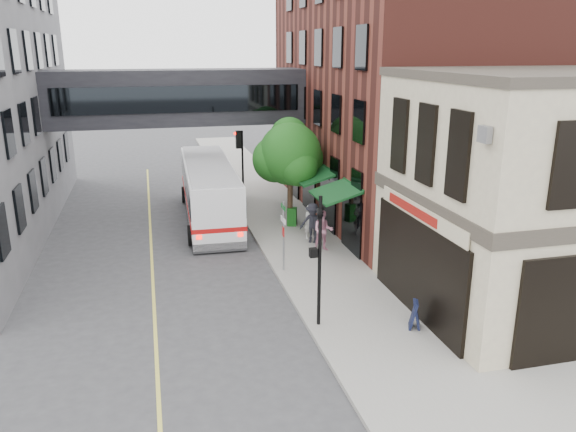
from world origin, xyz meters
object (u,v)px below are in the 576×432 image
pedestrian_a (310,222)px  pedestrian_b (323,231)px  bus (209,189)px  newspaper_box (292,217)px  pedestrian_c (313,223)px  sandwich_board (415,315)px

pedestrian_a → pedestrian_b: bearing=-94.4°
bus → newspaper_box: 4.97m
pedestrian_b → pedestrian_c: pedestrian_c is taller
pedestrian_a → newspaper_box: bearing=91.9°
pedestrian_c → sandwich_board: size_ratio=2.05×
bus → pedestrian_a: bus is taller
bus → pedestrian_c: size_ratio=5.95×
pedestrian_a → pedestrian_b: (0.09, -1.81, 0.12)m
pedestrian_c → pedestrian_b: bearing=-55.5°
pedestrian_b → newspaper_box: size_ratio=1.98×
pedestrian_a → sandwich_board: (0.82, -9.70, -0.36)m
bus → pedestrian_a: size_ratio=6.91×
pedestrian_a → pedestrian_b: pedestrian_b is taller
sandwich_board → pedestrian_c: bearing=119.9°
pedestrian_a → pedestrian_c: (-0.06, -0.63, 0.13)m
newspaper_box → pedestrian_c: bearing=-63.0°
pedestrian_c → sandwich_board: bearing=-56.8°
pedestrian_a → sandwich_board: 9.74m
bus → sandwich_board: size_ratio=12.23×
pedestrian_b → pedestrian_c: bearing=111.6°
pedestrian_b → newspaper_box: 4.07m
pedestrian_b → sandwich_board: 7.94m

